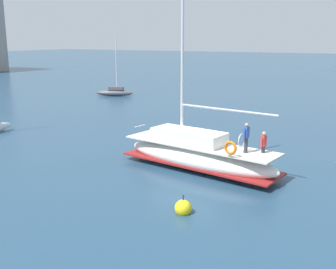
{
  "coord_description": "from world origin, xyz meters",
  "views": [
    {
      "loc": [
        -21.29,
        -9.55,
        7.23
      ],
      "look_at": [
        -1.21,
        1.98,
        1.8
      ],
      "focal_mm": 43.8,
      "sensor_mm": 36.0,
      "label": 1
    }
  ],
  "objects": [
    {
      "name": "moored_cutter_left",
      "position": [
        21.02,
        22.72,
        0.54
      ],
      "size": [
        3.02,
        4.88,
        7.64
      ],
      "color": "#4C4C51",
      "rests_on": "ground"
    },
    {
      "name": "main_sailboat",
      "position": [
        -1.2,
        0.06,
        0.9
      ],
      "size": [
        3.69,
        9.84,
        12.29
      ],
      "color": "white",
      "rests_on": "ground"
    },
    {
      "name": "mooring_buoy",
      "position": [
        -6.92,
        -2.04,
        0.22
      ],
      "size": [
        0.73,
        0.73,
        0.97
      ],
      "color": "yellow",
      "rests_on": "ground"
    },
    {
      "name": "ground_plane",
      "position": [
        0.0,
        0.0,
        0.0
      ],
      "size": [
        400.0,
        400.0,
        0.0
      ],
      "primitive_type": "plane",
      "color": "navy"
    }
  ]
}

